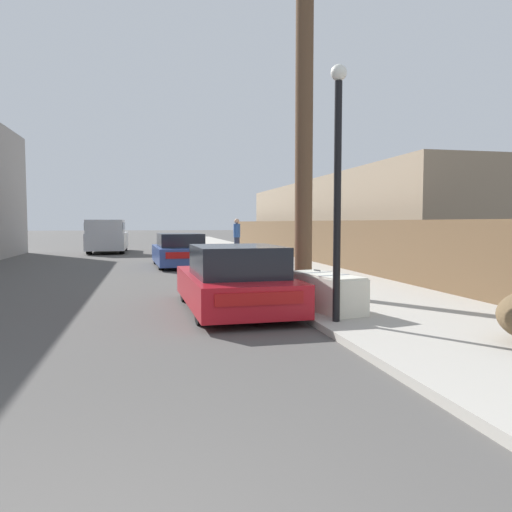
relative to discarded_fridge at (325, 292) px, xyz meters
The scene contains 10 objects.
sidewalk_curb 16.87m from the discarded_fridge, 84.63° to the left, with size 4.20×63.00×0.12m, color #ADA89E.
discarded_fridge is the anchor object (origin of this frame).
parked_sports_car_red 1.81m from the discarded_fridge, 148.69° to the left, with size 1.99×4.22×1.30m.
car_parked_mid 11.35m from the discarded_fridge, 99.99° to the left, with size 2.11×4.41×1.31m.
pickup_truck 21.60m from the discarded_fridge, 104.62° to the left, with size 2.09×5.29×1.88m.
utility_pole 4.47m from the discarded_fridge, 82.97° to the left, with size 1.80×0.40×8.30m.
street_lamp 2.35m from the discarded_fridge, 100.53° to the right, with size 0.26×0.26×4.13m.
wooden_fence 12.05m from the discarded_fridge, 72.96° to the left, with size 0.08×34.98×1.69m, color brown.
building_right_house 16.82m from the discarded_fridge, 63.87° to the left, with size 6.00×21.92×3.79m, color gray.
pedestrian 16.22m from the discarded_fridge, 85.69° to the left, with size 0.34×0.34×1.81m.
Camera 1 is at (0.52, -1.97, 1.74)m, focal length 35.00 mm.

